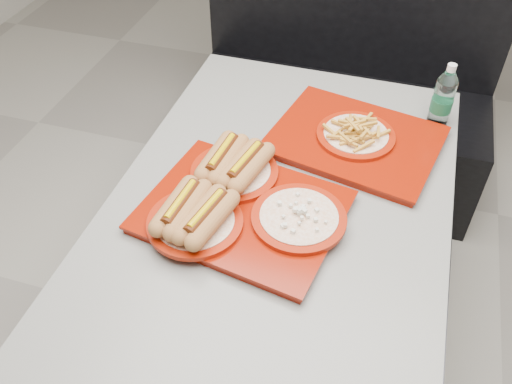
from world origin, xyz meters
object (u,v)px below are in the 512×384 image
(tray_far, at_px, (355,137))
(water_bottle, at_px, (443,99))
(diner_table, at_px, (276,246))
(booth_bench, at_px, (339,95))
(tray_near, at_px, (236,201))

(tray_far, bearing_deg, water_bottle, 38.52)
(tray_far, relative_size, water_bottle, 2.62)
(diner_table, height_order, tray_far, tray_far)
(booth_bench, xyz_separation_m, tray_far, (0.15, -0.77, 0.38))
(tray_near, bearing_deg, tray_far, 56.18)
(booth_bench, height_order, water_bottle, booth_bench)
(tray_near, height_order, water_bottle, water_bottle)
(tray_near, xyz_separation_m, tray_far, (0.25, 0.37, -0.01))
(diner_table, relative_size, booth_bench, 1.05)
(water_bottle, bearing_deg, booth_bench, 123.10)
(tray_near, bearing_deg, booth_bench, 85.11)
(tray_near, distance_m, tray_far, 0.45)
(booth_bench, xyz_separation_m, water_bottle, (0.38, -0.59, 0.44))
(diner_table, distance_m, booth_bench, 1.11)
(tray_far, bearing_deg, diner_table, -115.43)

